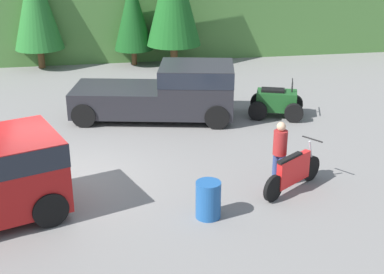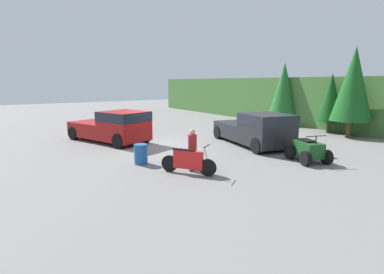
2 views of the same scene
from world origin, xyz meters
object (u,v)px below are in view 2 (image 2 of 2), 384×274
(pickup_truck_second, at_px, (257,129))
(steel_barrel, at_px, (141,154))
(rider_person, at_px, (192,148))
(dirt_bike, at_px, (188,162))
(pickup_truck_red, at_px, (114,126))
(quad_atv, at_px, (308,151))

(pickup_truck_second, distance_m, steel_barrel, 6.97)
(rider_person, height_order, steel_barrel, rider_person)
(dirt_bike, bearing_deg, pickup_truck_red, 147.15)
(pickup_truck_red, bearing_deg, dirt_bike, -18.16)
(pickup_truck_second, height_order, dirt_bike, pickup_truck_second)
(dirt_bike, relative_size, quad_atv, 0.89)
(pickup_truck_red, relative_size, steel_barrel, 6.53)
(pickup_truck_second, relative_size, steel_barrel, 6.62)
(pickup_truck_second, height_order, steel_barrel, pickup_truck_second)
(pickup_truck_red, bearing_deg, quad_atv, 12.24)
(quad_atv, xyz_separation_m, rider_person, (-1.66, -5.16, 0.43))
(pickup_truck_red, relative_size, pickup_truck_second, 0.99)
(pickup_truck_second, relative_size, quad_atv, 2.66)
(steel_barrel, bearing_deg, pickup_truck_red, 172.94)
(pickup_truck_red, relative_size, dirt_bike, 2.96)
(steel_barrel, bearing_deg, rider_person, 31.85)
(pickup_truck_second, xyz_separation_m, steel_barrel, (-0.09, -6.95, -0.56))
(pickup_truck_red, height_order, quad_atv, pickup_truck_red)
(quad_atv, xyz_separation_m, steel_barrel, (-3.77, -6.47, -0.06))
(pickup_truck_red, distance_m, dirt_bike, 7.74)
(dirt_bike, xyz_separation_m, steel_barrel, (-2.38, -0.95, -0.05))
(pickup_truck_red, bearing_deg, pickup_truck_second, 28.90)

